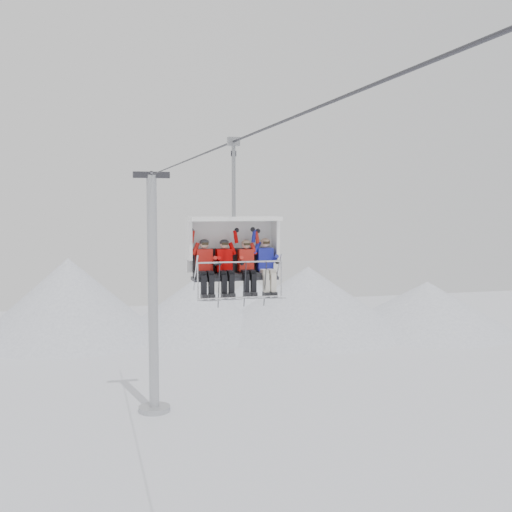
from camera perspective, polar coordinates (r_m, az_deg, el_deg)
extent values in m
cone|color=silver|center=(58.28, -16.30, -3.61)|extent=(16.00, 16.00, 7.00)
cone|color=silver|center=(58.25, -5.38, -4.44)|extent=(14.00, 14.00, 5.00)
cone|color=silver|center=(58.78, 4.62, -3.85)|extent=(18.00, 18.00, 6.00)
cone|color=silver|center=(61.71, 14.94, -4.29)|extent=(16.00, 16.00, 4.50)
cone|color=silver|center=(62.44, -0.41, -4.03)|extent=(12.00, 12.00, 4.50)
cylinder|color=#A2A4A9|center=(36.23, -9.15, -3.44)|extent=(0.56, 0.56, 13.30)
cylinder|color=#A2A4A9|center=(37.70, -9.02, -13.26)|extent=(1.80, 1.80, 0.30)
cube|color=#313137|center=(35.90, -9.29, 7.13)|extent=(2.00, 0.35, 0.35)
cylinder|color=#313137|center=(14.26, 0.00, 10.93)|extent=(0.06, 50.00, 0.06)
cube|color=black|center=(16.27, -1.90, -1.66)|extent=(2.07, 0.55, 0.10)
cube|color=black|center=(16.49, -2.11, -0.35)|extent=(2.07, 0.10, 0.60)
cube|color=#313137|center=(16.28, -1.90, -1.98)|extent=(2.17, 0.60, 0.08)
cube|color=white|center=(16.67, -2.28, 1.00)|extent=(2.31, 0.10, 1.38)
cube|color=white|center=(16.25, -1.97, 3.34)|extent=(2.31, 0.90, 0.10)
cylinder|color=silver|center=(15.70, -1.44, -0.54)|extent=(2.11, 0.04, 0.04)
cylinder|color=silver|center=(15.74, -1.37, -3.71)|extent=(2.11, 0.04, 0.04)
cylinder|color=gray|center=(16.28, -2.00, 6.74)|extent=(0.10, 0.10, 1.93)
cube|color=gray|center=(16.34, -2.01, 10.13)|extent=(0.30, 0.18, 0.22)
cube|color=#B11812|center=(16.11, -4.63, -0.41)|extent=(0.40, 0.26, 0.58)
sphere|color=tan|center=(16.04, -4.62, 1.05)|extent=(0.22, 0.22, 0.22)
cube|color=black|center=(15.72, -4.66, -2.58)|extent=(0.13, 0.15, 0.47)
cube|color=black|center=(15.76, -3.99, -2.56)|extent=(0.13, 0.15, 0.47)
cube|color=#AAACB3|center=(15.68, -4.59, -3.98)|extent=(0.09, 1.69, 0.26)
cube|color=#AAACB3|center=(15.71, -3.91, -3.96)|extent=(0.09, 1.69, 0.26)
cube|color=#BF0202|center=(16.21, -2.87, -0.39)|extent=(0.39, 0.26, 0.58)
sphere|color=tan|center=(16.14, -2.84, 1.04)|extent=(0.21, 0.21, 0.21)
cube|color=black|center=(15.82, -2.85, -2.51)|extent=(0.13, 0.15, 0.46)
cube|color=black|center=(15.86, -2.19, -2.49)|extent=(0.13, 0.15, 0.46)
cube|color=#AAACB3|center=(15.78, -2.76, -3.89)|extent=(0.09, 1.69, 0.26)
cube|color=#AAACB3|center=(15.82, -2.11, -3.87)|extent=(0.09, 1.69, 0.26)
cube|color=red|center=(16.34, -0.93, -0.37)|extent=(0.38, 0.25, 0.56)
sphere|color=tan|center=(16.27, -0.90, 1.02)|extent=(0.21, 0.21, 0.21)
cube|color=black|center=(15.95, -0.86, -2.43)|extent=(0.13, 0.15, 0.45)
cube|color=black|center=(16.00, -0.23, -2.41)|extent=(0.13, 0.15, 0.45)
cube|color=#AAACB3|center=(15.91, -0.77, -3.78)|extent=(0.09, 1.69, 0.26)
cube|color=#AAACB3|center=(15.95, -0.13, -3.76)|extent=(0.09, 1.69, 0.26)
cube|color=#1B219A|center=(16.47, 0.79, -0.29)|extent=(0.40, 0.26, 0.58)
sphere|color=tan|center=(16.40, 0.83, 1.14)|extent=(0.22, 0.22, 0.22)
cube|color=beige|center=(16.09, 0.89, -2.40)|extent=(0.13, 0.15, 0.47)
cube|color=beige|center=(16.14, 1.54, -2.38)|extent=(0.13, 0.15, 0.47)
cube|color=#AAACB3|center=(16.04, 0.99, -3.77)|extent=(0.09, 1.69, 0.26)
cube|color=#AAACB3|center=(16.09, 1.64, -3.74)|extent=(0.09, 1.69, 0.26)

